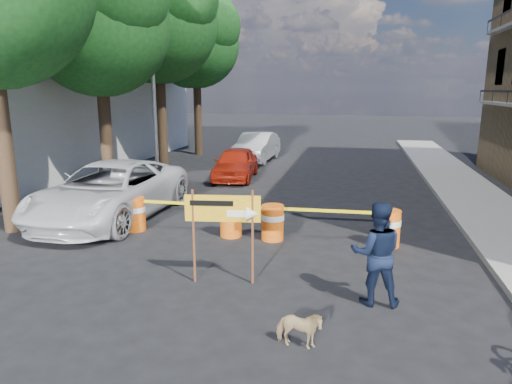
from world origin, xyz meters
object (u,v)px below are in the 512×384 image
at_px(suv_white, 110,191).
at_px(dog, 299,329).
at_px(barrel_mid_right, 273,222).
at_px(pedestrian, 376,253).
at_px(barrel_mid_left, 231,219).
at_px(barrel_far_right, 388,227).
at_px(sedan_silver, 257,147).
at_px(sedan_red, 236,163).
at_px(detour_sign, 233,216).
at_px(barrel_far_left, 135,213).

bearing_deg(suv_white, dog, -41.03).
bearing_deg(barrel_mid_right, pedestrian, -51.91).
distance_m(barrel_mid_left, suv_white, 3.97).
bearing_deg(dog, barrel_far_right, -13.50).
height_order(barrel_mid_right, dog, barrel_mid_right).
height_order(barrel_far_right, sedan_silver, sedan_silver).
bearing_deg(dog, barrel_mid_right, 18.81).
xyz_separation_m(pedestrian, sedan_red, (-5.37, 10.62, -0.26)).
distance_m(detour_sign, dog, 2.77).
bearing_deg(barrel_mid_right, dog, -75.20).
relative_size(barrel_far_right, sedan_silver, 0.20).
bearing_deg(suv_white, barrel_far_right, -4.17).
xyz_separation_m(barrel_mid_right, dog, (1.27, -4.81, -0.17)).
height_order(sedan_red, sedan_silver, sedan_silver).
relative_size(barrel_far_left, barrel_mid_right, 1.00).
height_order(barrel_far_left, sedan_red, sedan_red).
bearing_deg(barrel_mid_left, barrel_far_left, -178.55).
height_order(barrel_far_left, detour_sign, detour_sign).
bearing_deg(barrel_far_right, barrel_mid_left, -178.74).
xyz_separation_m(barrel_mid_right, barrel_far_right, (2.83, 0.13, 0.00)).
xyz_separation_m(pedestrian, suv_white, (-7.37, 3.93, -0.11)).
xyz_separation_m(suv_white, sedan_silver, (1.84, 11.60, -0.07)).
relative_size(detour_sign, sedan_red, 0.48).
relative_size(barrel_far_left, sedan_red, 0.23).
height_order(detour_sign, sedan_red, detour_sign).
height_order(pedestrian, suv_white, pedestrian).
xyz_separation_m(barrel_far_left, dog, (5.04, -4.78, -0.17)).
xyz_separation_m(detour_sign, sedan_red, (-2.69, 10.34, -0.71)).
distance_m(barrel_mid_left, dog, 5.40).
relative_size(barrel_far_right, dog, 1.27).
bearing_deg(sedan_red, barrel_mid_right, -73.60).
height_order(barrel_mid_right, suv_white, suv_white).
distance_m(barrel_mid_left, detour_sign, 3.08).
bearing_deg(pedestrian, sedan_silver, -74.20).
distance_m(detour_sign, pedestrian, 2.73).
xyz_separation_m(barrel_far_left, sedan_red, (0.80, 7.58, 0.20)).
bearing_deg(barrel_far_left, barrel_mid_right, 0.36).
xyz_separation_m(barrel_mid_left, detour_sign, (0.83, -2.82, 0.91)).
xyz_separation_m(barrel_far_right, detour_sign, (-3.11, -2.91, 0.91)).
bearing_deg(sedan_red, suv_white, -111.70).
bearing_deg(barrel_far_right, detour_sign, -136.85).
height_order(barrel_mid_left, sedan_silver, sedan_silver).
bearing_deg(barrel_mid_left, sedan_red, 103.92).
bearing_deg(detour_sign, suv_white, 134.02).
relative_size(barrel_mid_right, detour_sign, 0.48).
bearing_deg(barrel_mid_right, barrel_far_right, 2.64).
bearing_deg(sedan_silver, sedan_red, -85.34).
bearing_deg(barrel_mid_right, suv_white, 170.06).
bearing_deg(barrel_far_left, sedan_silver, 87.10).
xyz_separation_m(barrel_far_right, sedan_red, (-5.80, 7.43, 0.20)).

